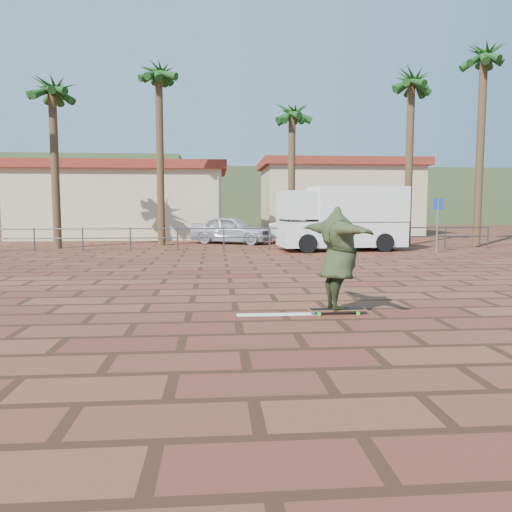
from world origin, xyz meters
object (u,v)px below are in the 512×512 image
at_px(skateboarder, 338,258).
at_px(campervan, 342,217).
at_px(longboard, 337,310).
at_px(car_white, 308,229).
at_px(car_silver, 231,230).

height_order(skateboarder, campervan, campervan).
distance_m(longboard, campervan, 13.26).
xyz_separation_m(longboard, skateboarder, (-0.00, 0.00, 0.91)).
bearing_deg(campervan, skateboarder, -109.46).
bearing_deg(car_white, car_silver, 104.90).
distance_m(longboard, skateboarder, 0.91).
height_order(campervan, car_silver, campervan).
bearing_deg(campervan, longboard, -109.46).
relative_size(skateboarder, campervan, 0.40).
bearing_deg(car_silver, longboard, -151.96).
relative_size(skateboarder, car_white, 0.52).
height_order(longboard, campervan, campervan).
relative_size(longboard, car_white, 0.24).
bearing_deg(longboard, car_silver, 93.53).
bearing_deg(car_silver, car_white, -57.95).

